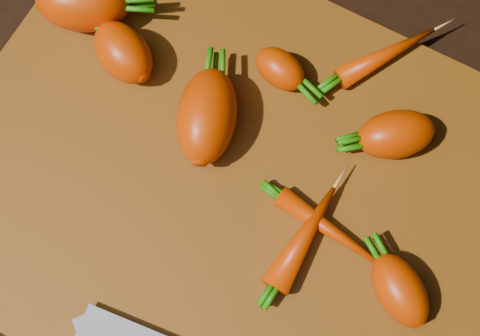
% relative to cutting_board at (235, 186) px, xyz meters
% --- Properties ---
extents(ground, '(2.00, 2.00, 0.01)m').
position_rel_cutting_board_xyz_m(ground, '(0.00, 0.00, -0.01)').
color(ground, black).
extents(cutting_board, '(0.50, 0.40, 0.01)m').
position_rel_cutting_board_xyz_m(cutting_board, '(0.00, 0.00, 0.00)').
color(cutting_board, '#66370A').
rests_on(cutting_board, ground).
extents(carrot_0, '(0.10, 0.08, 0.05)m').
position_rel_cutting_board_xyz_m(carrot_0, '(-0.20, 0.08, 0.03)').
color(carrot_0, '#C33100').
rests_on(carrot_0, cutting_board).
extents(carrot_1, '(0.08, 0.07, 0.04)m').
position_rel_cutting_board_xyz_m(carrot_1, '(-0.14, 0.05, 0.03)').
color(carrot_1, '#C33100').
rests_on(carrot_1, cutting_board).
extents(carrot_2, '(0.08, 0.10, 0.05)m').
position_rel_cutting_board_xyz_m(carrot_2, '(-0.05, 0.04, 0.03)').
color(carrot_2, '#C33100').
rests_on(carrot_2, cutting_board).
extents(carrot_3, '(0.08, 0.07, 0.04)m').
position_rel_cutting_board_xyz_m(carrot_3, '(0.10, 0.10, 0.03)').
color(carrot_3, '#C33100').
rests_on(carrot_3, cutting_board).
extents(carrot_4, '(0.05, 0.04, 0.03)m').
position_rel_cutting_board_xyz_m(carrot_4, '(-0.01, 0.11, 0.02)').
color(carrot_4, '#C33100').
rests_on(carrot_4, cutting_board).
extents(carrot_5, '(0.07, 0.07, 0.04)m').
position_rel_cutting_board_xyz_m(carrot_5, '(0.16, -0.02, 0.02)').
color(carrot_5, '#C33100').
rests_on(carrot_5, cutting_board).
extents(carrot_6, '(0.07, 0.10, 0.02)m').
position_rel_cutting_board_xyz_m(carrot_6, '(0.06, 0.17, 0.02)').
color(carrot_6, '#C33100').
rests_on(carrot_6, cutting_board).
extents(carrot_7, '(0.11, 0.03, 0.02)m').
position_rel_cutting_board_xyz_m(carrot_7, '(0.09, 0.00, 0.02)').
color(carrot_7, '#C33100').
rests_on(carrot_7, cutting_board).
extents(carrot_8, '(0.03, 0.10, 0.03)m').
position_rel_cutting_board_xyz_m(carrot_8, '(0.07, -0.02, 0.02)').
color(carrot_8, '#C33100').
rests_on(carrot_8, cutting_board).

